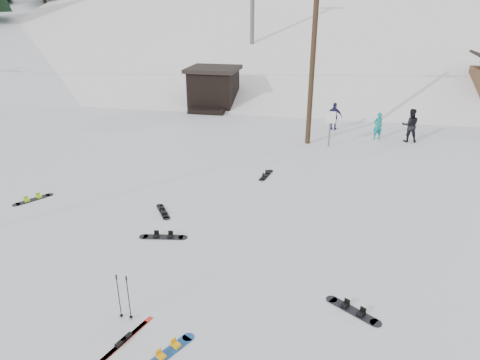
# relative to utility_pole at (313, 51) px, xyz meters

# --- Properties ---
(ground) EXTENTS (200.00, 200.00, 0.00)m
(ground) POSITION_rel_utility_pole_xyz_m (-2.00, -14.00, -4.68)
(ground) COLOR silver
(ground) RESTS_ON ground
(ski_slope) EXTENTS (60.00, 85.24, 65.97)m
(ski_slope) POSITION_rel_utility_pole_xyz_m (-2.00, 41.00, -16.68)
(ski_slope) COLOR white
(ski_slope) RESTS_ON ground
(ridge_left) EXTENTS (47.54, 95.03, 58.38)m
(ridge_left) POSITION_rel_utility_pole_xyz_m (-38.00, 34.00, -15.68)
(ridge_left) COLOR silver
(ridge_left) RESTS_ON ground
(treeline_left) EXTENTS (20.00, 64.00, 10.00)m
(treeline_left) POSITION_rel_utility_pole_xyz_m (-36.00, 26.00, -4.68)
(treeline_left) COLOR black
(treeline_left) RESTS_ON ground
(treeline_crest) EXTENTS (50.00, 6.00, 10.00)m
(treeline_crest) POSITION_rel_utility_pole_xyz_m (-2.00, 72.00, -4.68)
(treeline_crest) COLOR black
(treeline_crest) RESTS_ON ski_slope
(utility_pole) EXTENTS (2.00, 0.26, 9.00)m
(utility_pole) POSITION_rel_utility_pole_xyz_m (0.00, 0.00, 0.00)
(utility_pole) COLOR #3A2819
(utility_pole) RESTS_ON ground
(trail_sign) EXTENTS (0.50, 0.09, 1.85)m
(trail_sign) POSITION_rel_utility_pole_xyz_m (1.10, -0.42, -3.41)
(trail_sign) COLOR #595B60
(trail_sign) RESTS_ON ground
(lift_hut) EXTENTS (3.40, 4.10, 2.75)m
(lift_hut) POSITION_rel_utility_pole_xyz_m (-7.00, 6.94, -3.32)
(lift_hut) COLOR black
(lift_hut) RESTS_ON ground
(hero_snowboard) EXTENTS (0.80, 1.28, 0.10)m
(hero_snowboard) POSITION_rel_utility_pole_xyz_m (-1.93, -15.33, -4.66)
(hero_snowboard) COLOR #184CA2
(hero_snowboard) RESTS_ON ground
(hero_skis) EXTENTS (0.66, 1.75, 0.09)m
(hero_skis) POSITION_rel_utility_pole_xyz_m (-3.02, -15.24, -4.65)
(hero_skis) COLOR red
(hero_skis) RESTS_ON ground
(ski_poles) EXTENTS (0.33, 0.09, 1.20)m
(ski_poles) POSITION_rel_utility_pole_xyz_m (-3.30, -14.52, -4.06)
(ski_poles) COLOR black
(ski_poles) RESTS_ON ground
(board_scatter_a) EXTENTS (1.52, 0.50, 0.11)m
(board_scatter_a) POSITION_rel_utility_pole_xyz_m (-3.83, -10.81, -4.65)
(board_scatter_a) COLOR black
(board_scatter_a) RESTS_ON ground
(board_scatter_b) EXTENTS (0.87, 1.16, 0.09)m
(board_scatter_b) POSITION_rel_utility_pole_xyz_m (-4.49, -9.15, -4.66)
(board_scatter_b) COLOR black
(board_scatter_b) RESTS_ON ground
(board_scatter_c) EXTENTS (0.94, 1.32, 0.11)m
(board_scatter_c) POSITION_rel_utility_pole_xyz_m (-9.66, -9.22, -4.65)
(board_scatter_c) COLOR black
(board_scatter_c) RESTS_ON ground
(board_scatter_d) EXTENTS (1.30, 0.94, 0.10)m
(board_scatter_d) POSITION_rel_utility_pole_xyz_m (1.96, -13.15, -4.65)
(board_scatter_d) COLOR black
(board_scatter_d) RESTS_ON ground
(board_scatter_f) EXTENTS (0.46, 1.37, 0.10)m
(board_scatter_f) POSITION_rel_utility_pole_xyz_m (-1.43, -4.98, -4.66)
(board_scatter_f) COLOR black
(board_scatter_f) RESTS_ON ground
(skier_teal) EXTENTS (0.63, 0.53, 1.46)m
(skier_teal) POSITION_rel_utility_pole_xyz_m (3.61, 1.47, -3.95)
(skier_teal) COLOR #0C7D7A
(skier_teal) RESTS_ON ground
(skier_dark) EXTENTS (0.89, 0.71, 1.77)m
(skier_dark) POSITION_rel_utility_pole_xyz_m (5.23, 1.37, -3.79)
(skier_dark) COLOR black
(skier_dark) RESTS_ON ground
(skier_navy) EXTENTS (0.99, 0.59, 1.58)m
(skier_navy) POSITION_rel_utility_pole_xyz_m (1.30, 2.86, -3.89)
(skier_navy) COLOR #1D1A43
(skier_navy) RESTS_ON ground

